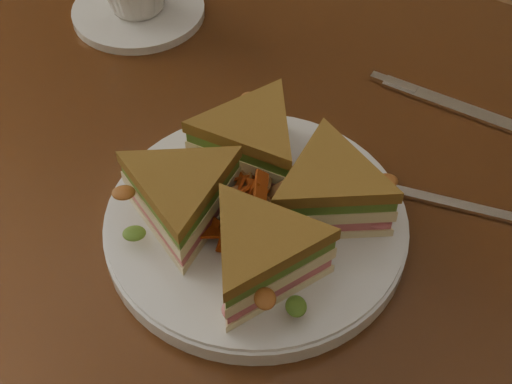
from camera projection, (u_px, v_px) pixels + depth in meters
table at (263, 254)px, 0.72m from camera, size 1.20×0.80×0.75m
plate at (256, 224)px, 0.61m from camera, size 0.26×0.26×0.02m
sandwich_wedges at (256, 196)px, 0.58m from camera, size 0.26×0.26×0.06m
crisps_mound at (256, 199)px, 0.58m from camera, size 0.09×0.09×0.05m
spoon at (362, 181)px, 0.65m from camera, size 0.18×0.06×0.01m
knife at (463, 110)px, 0.71m from camera, size 0.22×0.02×0.00m
saucer at (139, 11)px, 0.82m from camera, size 0.15×0.15×0.01m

